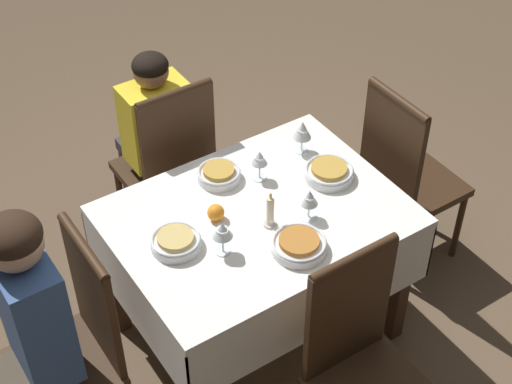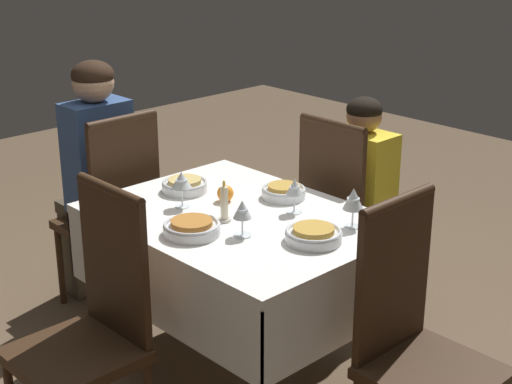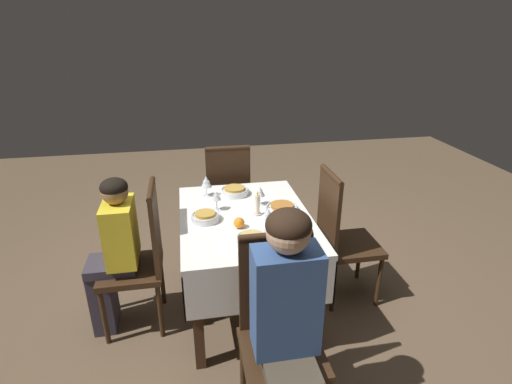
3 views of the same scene
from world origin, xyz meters
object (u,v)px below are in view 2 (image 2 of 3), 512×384
wine_glass_west (353,200)px  wine_glass_north (242,211)px  chair_west (416,337)px  chair_south (345,215)px  person_adult_denim (94,169)px  wine_glass_south (295,188)px  candle_centerpiece (224,206)px  bowl_south (284,191)px  dining_table (240,241)px  bowl_north (192,227)px  bowl_west (314,234)px  person_child_yellow (368,195)px  orange_fruit (225,193)px  chair_east (115,209)px  wine_glass_east (182,181)px  bowl_east (185,185)px  chair_north (93,321)px

wine_glass_west → wine_glass_north: bearing=57.7°
chair_west → wine_glass_west: bearing=66.0°
chair_south → person_adult_denim: 1.20m
wine_glass_south → candle_centerpiece: 0.29m
bowl_south → dining_table: bearing=93.7°
chair_west → person_adult_denim: 1.82m
bowl_north → bowl_west: bearing=-142.0°
chair_west → person_adult_denim: (1.81, 0.06, 0.16)m
dining_table → person_child_yellow: (0.04, -0.85, -0.03)m
chair_west → orange_fruit: size_ratio=14.61×
dining_table → wine_glass_north: wine_glass_north is taller
bowl_south → wine_glass_south: size_ratio=1.30×
chair_east → wine_glass_north: (-0.98, 0.09, 0.30)m
person_child_yellow → wine_glass_east: (0.19, 0.95, 0.25)m
bowl_east → bowl_west: 0.73m
person_child_yellow → wine_glass_south: 0.74m
chair_south → wine_glass_west: (-0.42, 0.46, 0.31)m
bowl_south → wine_glass_south: wine_glass_south is taller
dining_table → wine_glass_south: wine_glass_south is taller
dining_table → wine_glass_west: size_ratio=7.36×
chair_south → orange_fruit: (0.12, 0.62, 0.23)m
person_adult_denim → orange_fruit: size_ratio=17.76×
person_adult_denim → bowl_north: size_ratio=5.69×
chair_east → person_adult_denim: size_ratio=0.82×
candle_centerpiece → orange_fruit: (0.16, -0.14, -0.03)m
dining_table → wine_glass_south: 0.30m
chair_north → bowl_east: 0.82m
bowl_east → orange_fruit: size_ratio=2.84×
bowl_west → orange_fruit: size_ratio=3.04×
wine_glass_north → dining_table: bearing=-39.2°
candle_centerpiece → wine_glass_east: bearing=5.6°
chair_east → bowl_west: 1.22m
chair_south → chair_west: bearing=142.8°
chair_east → candle_centerpiece: bearing=86.9°
bowl_east → wine_glass_west: wine_glass_west is taller
bowl_east → wine_glass_north: bearing=164.4°
chair_west → chair_east: bearing=92.2°
chair_south → wine_glass_east: bearing=76.5°
bowl_north → orange_fruit: 0.36m
wine_glass_east → wine_glass_south: size_ratio=1.06×
chair_south → chair_north: size_ratio=1.00×
candle_centerpiece → bowl_west: bearing=-164.2°
orange_fruit → bowl_north: bearing=118.6°
bowl_south → chair_west: bearing=164.4°
chair_west → wine_glass_west: 0.58m
dining_table → bowl_east: bearing=-2.6°
dining_table → wine_glass_north: (-0.16, 0.13, 0.21)m
wine_glass_south → orange_fruit: (0.28, 0.11, -0.07)m
chair_north → bowl_east: size_ratio=5.15×
wine_glass_north → orange_fruit: size_ratio=2.03×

